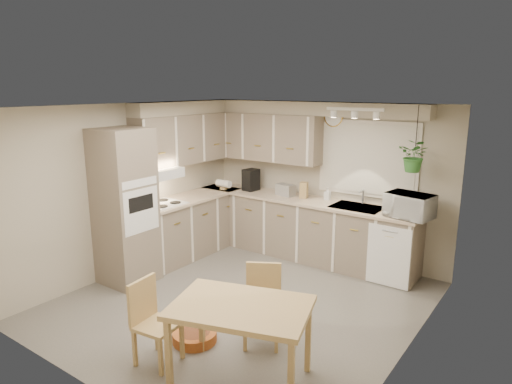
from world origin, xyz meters
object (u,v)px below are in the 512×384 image
microwave (409,203)px  dining_table (241,344)px  chair_left (158,323)px  pet_bed (195,336)px  braided_rug (249,307)px  chair_back (262,307)px

microwave → dining_table: bearing=-90.1°
chair_left → pet_bed: bearing=170.2°
braided_rug → chair_back: bearing=-43.6°
chair_back → braided_rug: 0.90m
pet_bed → braided_rug: bearing=88.9°
pet_bed → microwave: size_ratio=0.81×
chair_left → microwave: microwave is taller
pet_bed → microwave: microwave is taller
chair_left → microwave: bearing=150.2°
chair_back → pet_bed: bearing=2.9°
pet_bed → microwave: 3.20m
chair_left → braided_rug: size_ratio=0.68×
dining_table → chair_left: chair_left is taller
dining_table → braided_rug: 1.47m
dining_table → braided_rug: bearing=123.6°
pet_bed → dining_table: bearing=-17.0°
dining_table → pet_bed: 0.90m
dining_table → braided_rug: dining_table is taller
microwave → braided_rug: bearing=-116.6°
chair_left → microwave: size_ratio=1.43×
chair_left → chair_back: chair_left is taller
braided_rug → microwave: bearing=53.2°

